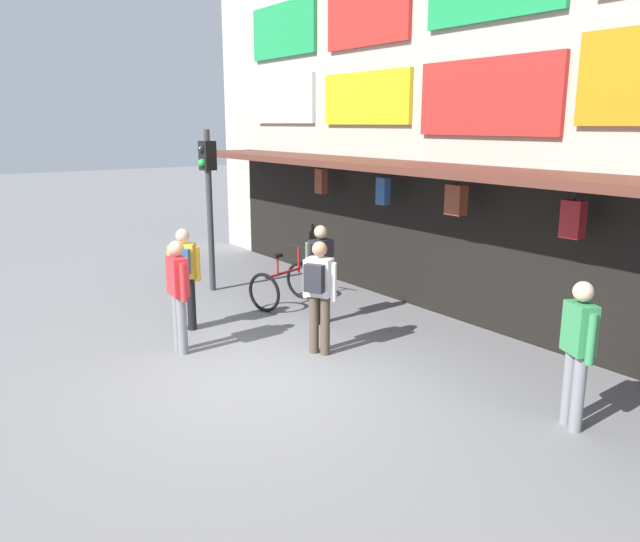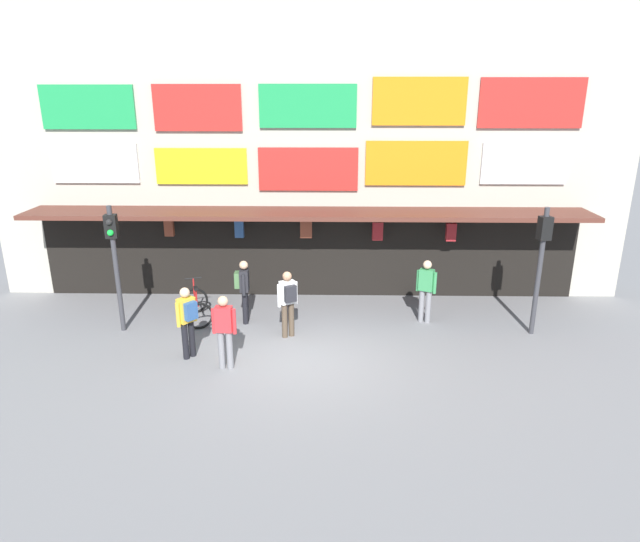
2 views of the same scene
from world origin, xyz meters
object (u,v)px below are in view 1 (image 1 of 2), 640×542
Objects in this scene: pedestrian_in_red at (184,272)px; pedestrian_in_blue at (320,266)px; pedestrian_in_yellow at (578,347)px; traffic_light_near at (208,185)px; pedestrian_in_purple at (319,289)px; pedestrian_in_white at (178,290)px; bicycle_parked at (284,284)px.

pedestrian_in_blue is (0.95, 2.01, 0.00)m from pedestrian_in_red.
pedestrian_in_blue is at bearing -178.50° from pedestrian_in_yellow.
pedestrian_in_blue is at bearing 10.51° from traffic_light_near.
pedestrian_in_purple is 1.00× the size of pedestrian_in_red.
traffic_light_near is 1.90× the size of pedestrian_in_white.
pedestrian_in_red and pedestrian_in_blue have the same top height.
pedestrian_in_blue is (1.27, -0.07, 0.59)m from bicycle_parked.
pedestrian_in_yellow is at bearing 28.93° from pedestrian_in_white.
pedestrian_in_red is 1.00× the size of pedestrian_in_blue.
traffic_light_near reaches higher than pedestrian_in_purple.
pedestrian_in_red is at bearing -159.28° from pedestrian_in_yellow.
bicycle_parked is 5.98m from pedestrian_in_yellow.
pedestrian_in_blue is (-4.69, -0.12, 0.04)m from pedestrian_in_yellow.
traffic_light_near is at bearing 146.95° from pedestrian_in_white.
pedestrian_in_purple is 1.00× the size of pedestrian_in_white.
pedestrian_in_purple is at bearing -164.17° from pedestrian_in_yellow.
pedestrian_in_white is (-1.24, -1.62, -0.04)m from pedestrian_in_purple.
bicycle_parked is at bearing 98.79° from pedestrian_in_red.
pedestrian_in_yellow is (5.96, 0.05, 0.55)m from bicycle_parked.
pedestrian_in_red is at bearing -81.21° from bicycle_parked.
pedestrian_in_purple is 1.00× the size of pedestrian_in_yellow.
pedestrian_in_white is at bearing -33.05° from traffic_light_near.
pedestrian_in_purple is (2.47, -0.94, 0.59)m from bicycle_parked.
pedestrian_in_purple is 2.44m from pedestrian_in_red.
pedestrian_in_purple is 1.00× the size of pedestrian_in_blue.
traffic_light_near is 2.77m from pedestrian_in_red.
pedestrian_in_purple is 2.04m from pedestrian_in_white.
pedestrian_in_purple reaches higher than bicycle_parked.
pedestrian_in_red and pedestrian_in_white have the same top height.
pedestrian_in_red is at bearing -35.20° from traffic_light_near.
bicycle_parked is 0.79× the size of pedestrian_in_purple.
pedestrian_in_purple and pedestrian_in_blue have the same top height.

